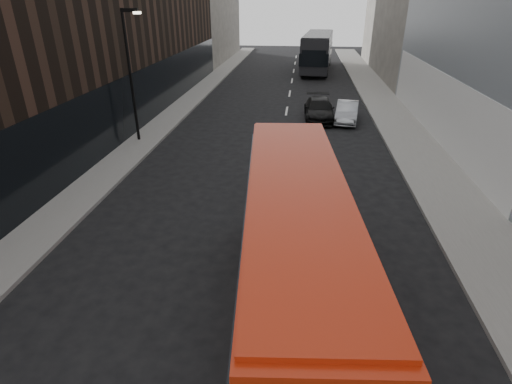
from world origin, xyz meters
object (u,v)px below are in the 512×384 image
(car_a, at_px, (285,173))
(car_c, at_px, (319,109))
(red_bus, at_px, (295,252))
(grey_bus, at_px, (318,51))
(car_b, at_px, (347,112))
(street_lamp, at_px, (131,68))

(car_a, relative_size, car_c, 0.85)
(red_bus, distance_m, grey_bus, 39.98)
(red_bus, xyz_separation_m, car_b, (3.06, 19.19, -1.55))
(car_a, height_order, car_c, car_c)
(red_bus, bearing_deg, car_b, 75.85)
(red_bus, relative_size, car_a, 2.45)
(street_lamp, bearing_deg, car_c, 29.67)
(street_lamp, height_order, car_c, street_lamp)
(car_c, bearing_deg, street_lamp, -152.46)
(grey_bus, bearing_deg, car_a, -88.87)
(car_a, distance_m, car_b, 11.59)
(street_lamp, xyz_separation_m, car_c, (10.53, 6.00, -3.48))
(street_lamp, xyz_separation_m, car_b, (12.38, 5.69, -3.52))
(grey_bus, bearing_deg, street_lamp, -107.33)
(red_bus, height_order, car_b, red_bus)
(street_lamp, relative_size, car_c, 1.45)
(car_a, bearing_deg, car_c, 82.67)
(car_a, distance_m, car_c, 11.45)
(car_b, distance_m, car_c, 1.88)
(red_bus, height_order, car_a, red_bus)
(grey_bus, height_order, car_a, grey_bus)
(red_bus, bearing_deg, car_a, 89.12)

